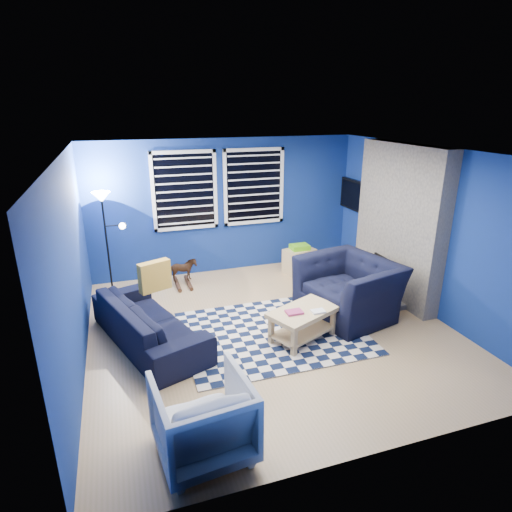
% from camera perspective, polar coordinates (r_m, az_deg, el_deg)
% --- Properties ---
extents(floor, '(5.00, 5.00, 0.00)m').
position_cam_1_polar(floor, '(6.26, 1.97, -9.67)').
color(floor, tan).
rests_on(floor, ground).
extents(ceiling, '(5.00, 5.00, 0.00)m').
position_cam_1_polar(ceiling, '(5.49, 2.28, 13.72)').
color(ceiling, white).
rests_on(ceiling, wall_back).
extents(wall_back, '(5.00, 0.00, 5.00)m').
position_cam_1_polar(wall_back, '(8.06, -4.09, 6.57)').
color(wall_back, navy).
rests_on(wall_back, floor).
extents(wall_left, '(0.00, 5.00, 5.00)m').
position_cam_1_polar(wall_left, '(5.46, -23.32, -1.45)').
color(wall_left, navy).
rests_on(wall_left, floor).
extents(wall_right, '(0.00, 5.00, 5.00)m').
position_cam_1_polar(wall_right, '(7.00, 21.73, 3.18)').
color(wall_right, navy).
rests_on(wall_right, floor).
extents(fireplace, '(0.65, 2.00, 2.50)m').
position_cam_1_polar(fireplace, '(7.30, 18.37, 3.79)').
color(fireplace, gray).
rests_on(fireplace, floor).
extents(window_left, '(1.17, 0.06, 1.42)m').
position_cam_1_polar(window_left, '(7.81, -9.48, 8.55)').
color(window_left, black).
rests_on(window_left, wall_back).
extents(window_right, '(1.17, 0.06, 1.42)m').
position_cam_1_polar(window_right, '(8.10, -0.26, 9.21)').
color(window_right, black).
rests_on(window_right, wall_back).
extents(tv, '(0.07, 1.00, 0.58)m').
position_cam_1_polar(tv, '(8.51, 13.08, 7.84)').
color(tv, black).
rests_on(tv, wall_right).
extents(rug, '(2.52, 2.02, 0.02)m').
position_cam_1_polar(rug, '(6.16, 2.20, -10.15)').
color(rug, black).
rests_on(rug, floor).
extents(sofa, '(2.27, 1.48, 0.62)m').
position_cam_1_polar(sofa, '(5.97, -14.11, -8.50)').
color(sofa, black).
rests_on(sofa, floor).
extents(armchair_big, '(1.59, 1.47, 0.87)m').
position_cam_1_polar(armchair_big, '(6.61, 12.25, -4.26)').
color(armchair_big, black).
rests_on(armchair_big, floor).
extents(armchair_bent, '(0.91, 0.93, 0.78)m').
position_cam_1_polar(armchair_bent, '(4.16, -7.11, -20.61)').
color(armchair_bent, gray).
rests_on(armchair_bent, floor).
extents(rocking_horse, '(0.25, 0.52, 0.43)m').
position_cam_1_polar(rocking_horse, '(7.68, -9.82, -1.90)').
color(rocking_horse, '#432415').
rests_on(rocking_horse, floor).
extents(coffee_table, '(1.08, 0.88, 0.47)m').
position_cam_1_polar(coffee_table, '(5.89, 6.29, -8.23)').
color(coffee_table, tan).
rests_on(coffee_table, rug).
extents(cabinet, '(0.64, 0.50, 0.56)m').
position_cam_1_polar(cabinet, '(8.21, 5.78, -0.56)').
color(cabinet, tan).
rests_on(cabinet, floor).
extents(floor_lamp, '(0.47, 0.29, 1.74)m').
position_cam_1_polar(floor_lamp, '(7.38, -19.58, 5.65)').
color(floor_lamp, black).
rests_on(floor_lamp, floor).
extents(throw_pillow, '(0.46, 0.29, 0.42)m').
position_cam_1_polar(throw_pillow, '(6.05, -13.35, -2.63)').
color(throw_pillow, gold).
rests_on(throw_pillow, sofa).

